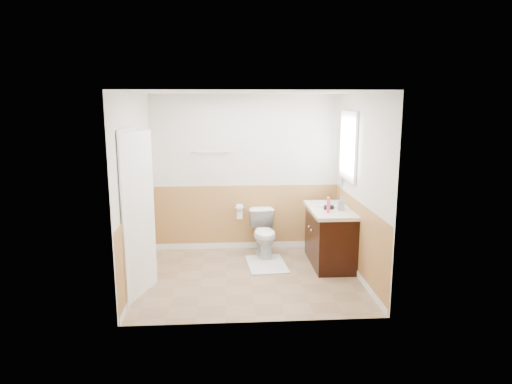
{
  "coord_description": "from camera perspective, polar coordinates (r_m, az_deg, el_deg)",
  "views": [
    {
      "loc": [
        -0.31,
        -5.92,
        2.39
      ],
      "look_at": [
        0.1,
        0.25,
        1.15
      ],
      "focal_mm": 31.92,
      "sensor_mm": 36.0,
      "label": 1
    }
  ],
  "objects": [
    {
      "name": "wainscot_front",
      "position": [
        5.01,
        0.04,
        -10.82
      ],
      "size": [
        3.0,
        0.0,
        3.0
      ],
      "primitive_type": "plane",
      "rotation": [
        -1.57,
        0.0,
        0.0
      ],
      "color": "tan",
      "rests_on": "floor"
    },
    {
      "name": "vanity_knob_right",
      "position": [
        6.84,
        6.65,
        -4.33
      ],
      "size": [
        0.03,
        0.03,
        0.03
      ],
      "primitive_type": "sphere",
      "color": "white",
      "rests_on": "vanity_cabinet"
    },
    {
      "name": "wainscot_back",
      "position": [
        7.45,
        -1.3,
        -3.34
      ],
      "size": [
        3.0,
        0.0,
        3.0
      ],
      "primitive_type": "plane",
      "rotation": [
        1.57,
        0.0,
        0.0
      ],
      "color": "tan",
      "rests_on": "floor"
    },
    {
      "name": "mirror_panel",
      "position": [
        7.29,
        10.43,
        4.54
      ],
      "size": [
        0.02,
        0.35,
        0.9
      ],
      "primitive_type": "cube",
      "color": "silver",
      "rests_on": "wall_right"
    },
    {
      "name": "wainscot_right",
      "position": [
        6.47,
        12.59,
        -5.93
      ],
      "size": [
        0.0,
        2.6,
        2.6
      ],
      "primitive_type": "plane",
      "rotation": [
        1.57,
        0.0,
        -1.57
      ],
      "color": "tan",
      "rests_on": "floor"
    },
    {
      "name": "faucet",
      "position": [
        6.9,
        10.57,
        -1.14
      ],
      "size": [
        0.02,
        0.02,
        0.14
      ],
      "primitive_type": "cylinder",
      "color": "silver",
      "rests_on": "countertop"
    },
    {
      "name": "vanity_knob_left",
      "position": [
        6.65,
        6.96,
        -4.79
      ],
      "size": [
        0.03,
        0.03,
        0.03
      ],
      "primitive_type": "sphere",
      "color": "white",
      "rests_on": "vanity_cabinet"
    },
    {
      "name": "tp_sheet",
      "position": [
        7.37,
        -2.06,
        -2.8
      ],
      "size": [
        0.1,
        0.01,
        0.16
      ],
      "primitive_type": "cube",
      "color": "white",
      "rests_on": "tp_roll"
    },
    {
      "name": "wall_right",
      "position": [
        6.29,
        12.98,
        0.61
      ],
      "size": [
        0.0,
        3.0,
        3.0
      ],
      "primitive_type": "plane",
      "rotation": [
        1.57,
        0.0,
        -1.57
      ],
      "color": "silver",
      "rests_on": "floor"
    },
    {
      "name": "window_glass",
      "position": [
        6.78,
        11.63,
        5.7
      ],
      "size": [
        0.01,
        0.7,
        0.9
      ],
      "primitive_type": "cube",
      "color": "white",
      "rests_on": "wall_right"
    },
    {
      "name": "wall_back",
      "position": [
        7.31,
        -1.33,
        2.37
      ],
      "size": [
        3.0,
        0.0,
        3.0
      ],
      "primitive_type": "plane",
      "rotation": [
        1.57,
        0.0,
        0.0
      ],
      "color": "silver",
      "rests_on": "floor"
    },
    {
      "name": "hair_dryer_body",
      "position": [
        6.65,
        9.11,
        -1.89
      ],
      "size": [
        0.14,
        0.07,
        0.07
      ],
      "primitive_type": "cylinder",
      "rotation": [
        0.0,
        1.57,
        0.0
      ],
      "color": "black",
      "rests_on": "countertop"
    },
    {
      "name": "wall_front",
      "position": [
        4.77,
        0.05,
        -2.5
      ],
      "size": [
        3.0,
        0.0,
        3.0
      ],
      "primitive_type": "plane",
      "rotation": [
        -1.57,
        0.0,
        0.0
      ],
      "color": "silver",
      "rests_on": "floor"
    },
    {
      "name": "wainscot_left",
      "position": [
        6.32,
        -14.45,
        -6.43
      ],
      "size": [
        0.0,
        2.6,
        2.6
      ],
      "primitive_type": "plane",
      "rotation": [
        1.57,
        0.0,
        1.57
      ],
      "color": "tan",
      "rests_on": "floor"
    },
    {
      "name": "ceiling",
      "position": [
        5.93,
        -0.82,
        12.41
      ],
      "size": [
        3.0,
        3.0,
        0.0
      ],
      "primitive_type": "plane",
      "rotation": [
        3.14,
        0.0,
        0.0
      ],
      "color": "white",
      "rests_on": "floor"
    },
    {
      "name": "tp_holder_bar",
      "position": [
        7.34,
        -2.07,
        -1.96
      ],
      "size": [
        0.14,
        0.02,
        0.02
      ],
      "primitive_type": "cylinder",
      "rotation": [
        0.0,
        1.57,
        0.0
      ],
      "color": "silver",
      "rests_on": "wall_back"
    },
    {
      "name": "sink_basin",
      "position": [
        6.88,
        9.1,
        -1.66
      ],
      "size": [
        0.36,
        0.36,
        0.02
      ],
      "primitive_type": "cylinder",
      "color": "silver",
      "rests_on": "countertop"
    },
    {
      "name": "toilet",
      "position": [
        7.14,
        1.02,
        -5.22
      ],
      "size": [
        0.45,
        0.72,
        0.71
      ],
      "primitive_type": "imported",
      "rotation": [
        0.0,
        0.0,
        0.08
      ],
      "color": "white",
      "rests_on": "floor"
    },
    {
      "name": "towel_bar",
      "position": [
        7.21,
        -5.72,
        5.0
      ],
      "size": [
        0.62,
        0.02,
        0.02
      ],
      "primitive_type": "cylinder",
      "rotation": [
        0.0,
        1.57,
        0.0
      ],
      "color": "silver",
      "rests_on": "wall_back"
    },
    {
      "name": "countertop",
      "position": [
        6.74,
        9.28,
        -2.23
      ],
      "size": [
        0.6,
        1.15,
        0.05
      ],
      "primitive_type": "cube",
      "color": "silver",
      "rests_on": "vanity_cabinet"
    },
    {
      "name": "window_frame",
      "position": [
        6.77,
        11.5,
        5.7
      ],
      "size": [
        0.04,
        0.8,
        1.0
      ],
      "primitive_type": "cube",
      "color": "white",
      "rests_on": "wall_right"
    },
    {
      "name": "bath_mat",
      "position": [
        6.83,
        1.33,
        -9.04
      ],
      "size": [
        0.61,
        0.84,
        0.02
      ],
      "primitive_type": "cube",
      "rotation": [
        0.0,
        0.0,
        0.08
      ],
      "color": "silver",
      "rests_on": "floor"
    },
    {
      "name": "wall_left",
      "position": [
        6.14,
        -14.91,
        0.26
      ],
      "size": [
        0.0,
        3.0,
        3.0
      ],
      "primitive_type": "plane",
      "rotation": [
        1.57,
        0.0,
        1.57
      ],
      "color": "silver",
      "rests_on": "floor"
    },
    {
      "name": "floor",
      "position": [
        6.39,
        -0.76,
        -10.63
      ],
      "size": [
        3.0,
        3.0,
        0.0
      ],
      "primitive_type": "plane",
      "color": "#8C7051",
      "rests_on": "ground"
    },
    {
      "name": "door_frame",
      "position": [
        5.75,
        -15.4,
        -2.75
      ],
      "size": [
        0.02,
        0.92,
        2.1
      ],
      "primitive_type": "cube",
      "color": "white",
      "rests_on": "wall_left"
    },
    {
      "name": "tp_roll",
      "position": [
        7.34,
        -2.07,
        -1.96
      ],
      "size": [
        0.1,
        0.11,
        0.11
      ],
      "primitive_type": "cylinder",
      "rotation": [
        0.0,
        1.57,
        0.0
      ],
      "color": "white",
      "rests_on": "tp_holder_bar"
    },
    {
      "name": "door",
      "position": [
        5.74,
        -14.65,
        -2.84
      ],
      "size": [
        0.29,
        0.78,
        2.04
      ],
      "primitive_type": "cube",
      "rotation": [
        0.0,
        0.0,
        -0.31
      ],
      "color": "white",
      "rests_on": "wall_left"
    },
    {
      "name": "hair_dryer_handle",
      "position": [
        6.66,
        8.82,
        -2.11
      ],
      "size": [
        0.03,
        0.03,
        0.07
      ],
      "primitive_type": "cylinder",
      "color": "black",
      "rests_on": "countertop"
    },
    {
      "name": "door_knob",
      "position": [
        6.06,
        -13.49,
        -2.72
      ],
      "size": [
        0.06,
        0.06,
        0.06
      ],
      "primitive_type": "sphere",
      "color": "silver",
      "rests_on": "door"
    },
    {
      "name": "soap_dispenser",
      "position": [
        6.63,
        10.64,
        -1.4
      ],
      "size": [
        0.11,
        0.11,
        0.2
      ],
      "primitive_type": "imported",
      "rotation": [
        0.0,
        0.0,
        -0.2
      ],
      "color": "gray",
      "rests_on": "countertop"
    },
    {
      "name": "vanity_cabinet",
      "position": [
        6.85,
        9.25,
        -5.69
      ],
      "size": [
        0.55,
        1.1,
        0.8
      ],
      "primitive_type": "cube",
      "color": "black",
      "rests_on": "floor"
    },
    {
      "name": "lotion_bottle",
      "position": [
        6.44,
        9.07,
        -1.63
      ],
      "size": [
        0.05,
        0.05,
        0.22
      ],
      "primitive_type": "cylinder",
      "color": "#DA3861",
      "rests_on": "countertop"
    }
  ]
}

